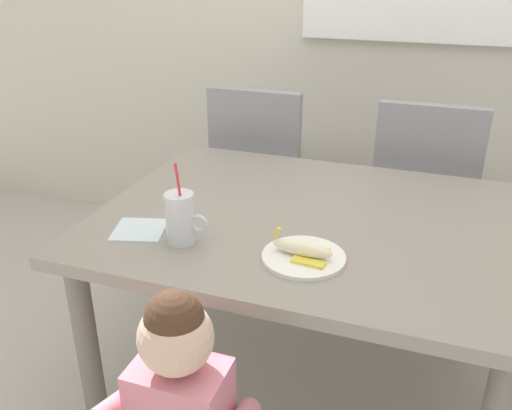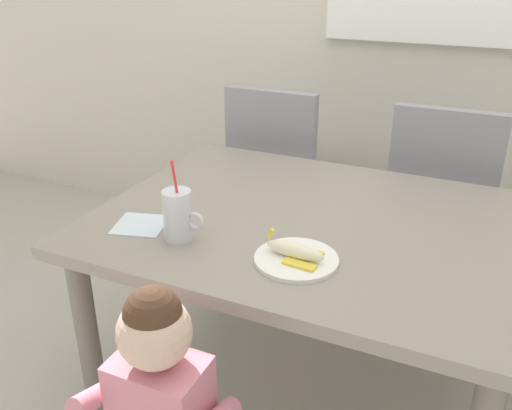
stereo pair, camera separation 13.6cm
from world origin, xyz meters
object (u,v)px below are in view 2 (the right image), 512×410
object	(u,v)px
dining_chair_left	(279,173)
dining_chair_right	(441,200)
milk_cup	(178,218)
dining_table	(308,243)
snack_plate	(296,259)
paper_napkin	(140,225)
peeled_banana	(296,251)
toddler_standing	(161,400)

from	to	relation	value
dining_chair_left	dining_chair_right	xyz separation A→B (m)	(0.74, -0.01, 0.00)
dining_chair_left	milk_cup	xyz separation A→B (m)	(0.11, -1.04, 0.25)
dining_chair_left	dining_table	bearing A→B (deg)	118.48
snack_plate	paper_napkin	bearing A→B (deg)	179.78
dining_chair_left	peeled_banana	distance (m)	1.14
dining_chair_left	peeled_banana	xyz separation A→B (m)	(0.46, -1.02, 0.22)
milk_cup	snack_plate	xyz separation A→B (m)	(0.36, 0.02, -0.06)
dining_chair_right	toddler_standing	xyz separation A→B (m)	(-0.45, -1.43, -0.02)
dining_chair_right	snack_plate	size ratio (longest dim) A/B	4.17
milk_cup	dining_table	bearing A→B (deg)	43.66
peeled_banana	dining_chair_left	bearing A→B (deg)	114.36
dining_table	milk_cup	world-z (taller)	milk_cup
dining_table	paper_napkin	size ratio (longest dim) A/B	8.78
dining_chair_right	toddler_standing	distance (m)	1.50
peeled_banana	paper_napkin	bearing A→B (deg)	179.67
toddler_standing	paper_napkin	xyz separation A→B (m)	(-0.33, 0.42, 0.20)
peeled_banana	toddler_standing	bearing A→B (deg)	-113.11
dining_chair_right	peeled_banana	distance (m)	1.08
toddler_standing	paper_napkin	world-z (taller)	toddler_standing
toddler_standing	peeled_banana	size ratio (longest dim) A/B	4.83
dining_table	toddler_standing	size ratio (longest dim) A/B	1.57
dining_table	toddler_standing	world-z (taller)	toddler_standing
dining_chair_left	paper_napkin	world-z (taller)	dining_chair_left
dining_chair_right	paper_napkin	world-z (taller)	dining_chair_right
milk_cup	dining_chair_right	bearing A→B (deg)	58.69
toddler_standing	paper_napkin	distance (m)	0.57
toddler_standing	paper_napkin	size ratio (longest dim) A/B	5.59
paper_napkin	peeled_banana	bearing A→B (deg)	-0.33
peeled_banana	snack_plate	bearing A→B (deg)	24.90
milk_cup	peeled_banana	world-z (taller)	milk_cup
milk_cup	peeled_banana	size ratio (longest dim) A/B	1.45
dining_chair_left	milk_cup	size ratio (longest dim) A/B	3.81
milk_cup	snack_plate	size ratio (longest dim) A/B	1.09
milk_cup	peeled_banana	bearing A→B (deg)	2.89
dining_table	dining_chair_right	bearing A→B (deg)	66.29
paper_napkin	snack_plate	bearing A→B (deg)	-0.22
dining_chair_right	dining_table	bearing A→B (deg)	66.29
toddler_standing	milk_cup	bearing A→B (deg)	114.43
dining_chair_left	snack_plate	world-z (taller)	dining_chair_left
milk_cup	paper_napkin	size ratio (longest dim) A/B	1.68
milk_cup	dining_chair_left	bearing A→B (deg)	95.90
milk_cup	paper_napkin	xyz separation A→B (m)	(-0.15, 0.02, -0.06)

